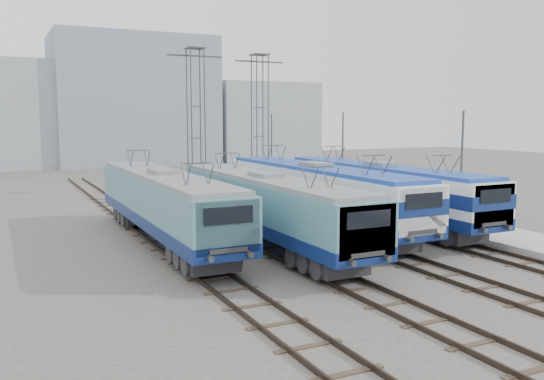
{
  "coord_description": "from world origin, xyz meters",
  "views": [
    {
      "loc": [
        -14.71,
        -21.88,
        6.59
      ],
      "look_at": [
        -0.62,
        7.0,
        2.56
      ],
      "focal_mm": 38.0,
      "sensor_mm": 36.0,
      "label": 1
    }
  ],
  "objects": [
    {
      "name": "mast_front",
      "position": [
        8.6,
        2.0,
        3.5
      ],
      "size": [
        0.12,
        0.12,
        7.0
      ],
      "primitive_type": "cylinder",
      "color": "#3F4247",
      "rests_on": "ground"
    },
    {
      "name": "building_east",
      "position": [
        24.0,
        62.0,
        6.0
      ],
      "size": [
        16.0,
        12.0,
        12.0
      ],
      "primitive_type": "cube",
      "color": "#929BA3",
      "rests_on": "ground"
    },
    {
      "name": "safety_cone",
      "position": [
        8.54,
        0.42,
        0.57
      ],
      "size": [
        0.31,
        0.31,
        0.54
      ],
      "primitive_type": "cone",
      "color": "#D65C08",
      "rests_on": "platform"
    },
    {
      "name": "catenary_tower_west",
      "position": [
        0.0,
        22.0,
        6.64
      ],
      "size": [
        4.5,
        1.2,
        12.0
      ],
      "color": "#3F4247",
      "rests_on": "ground"
    },
    {
      "name": "mast_rear",
      "position": [
        8.6,
        26.0,
        3.5
      ],
      "size": [
        0.12,
        0.12,
        7.0
      ],
      "primitive_type": "cylinder",
      "color": "#3F4247",
      "rests_on": "ground"
    },
    {
      "name": "locomotive_far_right",
      "position": [
        6.75,
        6.73,
        2.32
      ],
      "size": [
        2.88,
        18.19,
        3.42
      ],
      "color": "navy",
      "rests_on": "ground"
    },
    {
      "name": "locomotive_far_left",
      "position": [
        -6.75,
        7.11,
        2.27
      ],
      "size": [
        2.89,
        18.27,
        3.44
      ],
      "color": "navy",
      "rests_on": "ground"
    },
    {
      "name": "locomotive_center_left",
      "position": [
        -2.25,
        4.15,
        2.22
      ],
      "size": [
        2.82,
        17.8,
        3.35
      ],
      "color": "navy",
      "rests_on": "ground"
    },
    {
      "name": "platform",
      "position": [
        10.2,
        8.0,
        0.15
      ],
      "size": [
        4.0,
        70.0,
        0.3
      ],
      "primitive_type": "cube",
      "color": "#9E9E99",
      "rests_on": "ground"
    },
    {
      "name": "building_center",
      "position": [
        4.0,
        62.0,
        9.0
      ],
      "size": [
        22.0,
        14.0,
        18.0
      ],
      "primitive_type": "cube",
      "color": "gray",
      "rests_on": "ground"
    },
    {
      "name": "catenary_tower_east",
      "position": [
        6.5,
        24.0,
        6.64
      ],
      "size": [
        4.5,
        1.2,
        12.0
      ],
      "color": "#3F4247",
      "rests_on": "ground"
    },
    {
      "name": "ground",
      "position": [
        0.0,
        0.0,
        0.0
      ],
      "size": [
        160.0,
        160.0,
        0.0
      ],
      "primitive_type": "plane",
      "color": "#514C47"
    },
    {
      "name": "locomotive_center_right",
      "position": [
        2.25,
        6.82,
        2.38
      ],
      "size": [
        2.96,
        18.74,
        3.52
      ],
      "color": "navy",
      "rests_on": "ground"
    },
    {
      "name": "mast_mid",
      "position": [
        8.6,
        14.0,
        3.5
      ],
      "size": [
        0.12,
        0.12,
        7.0
      ],
      "primitive_type": "cylinder",
      "color": "#3F4247",
      "rests_on": "ground"
    }
  ]
}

